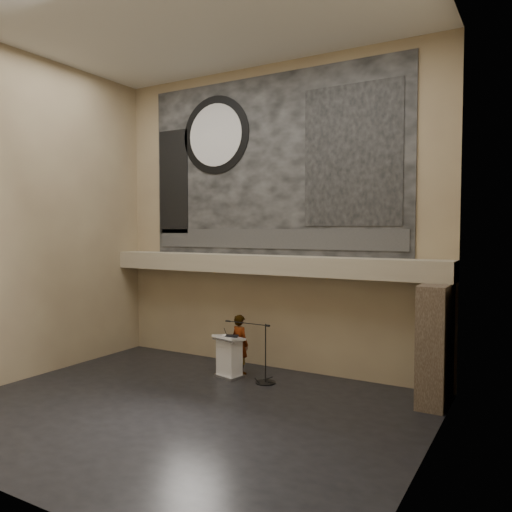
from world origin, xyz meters
The scene contains 21 objects.
floor centered at (0.00, 0.00, 0.00)m, with size 10.00×10.00×0.00m, color black.
ceiling centered at (0.00, 0.00, 8.50)m, with size 10.00×10.00×0.00m, color silver.
wall_back centered at (0.00, 4.00, 4.25)m, with size 10.00×0.02×8.50m, color #867055.
wall_front centered at (0.00, -4.00, 4.25)m, with size 10.00×0.02×8.50m, color #867055.
wall_left centered at (-5.00, 0.00, 4.25)m, with size 0.02×8.00×8.50m, color #867055.
wall_right centered at (5.00, 0.00, 4.25)m, with size 0.02×8.00×8.50m, color #867055.
soffit centered at (0.00, 3.60, 2.95)m, with size 10.00×0.80×0.50m, color gray.
sprinkler_left centered at (-1.60, 3.55, 2.67)m, with size 0.04×0.04×0.06m, color #B2893D.
sprinkler_right centered at (1.90, 3.55, 2.67)m, with size 0.04×0.04×0.06m, color #B2893D.
banner centered at (0.00, 3.97, 5.70)m, with size 8.00×0.05×5.00m, color black.
banner_text_strip centered at (0.00, 3.93, 3.65)m, with size 7.76×0.02×0.55m, color #2E2E2E.
banner_clock_rim centered at (-1.80, 3.93, 6.70)m, with size 2.30×2.30×0.02m, color black.
banner_clock_face centered at (-1.80, 3.91, 6.70)m, with size 1.84×1.84×0.02m, color silver.
banner_building_print centered at (2.40, 3.93, 5.80)m, with size 2.60×0.02×3.60m, color black.
banner_brick_print centered at (-3.40, 3.93, 5.40)m, with size 1.10×0.02×3.20m, color black.
stone_pier centered at (4.65, 3.15, 1.35)m, with size 0.60×1.40×2.70m, color #3F3227.
lectern centered at (-0.43, 2.53, 0.55)m, with size 0.87×0.70×1.14m.
binder centered at (-0.34, 2.51, 1.12)m, with size 0.32×0.25×0.04m, color black.
papers centered at (-0.58, 2.52, 1.10)m, with size 0.23×0.32×0.01m, color silver.
speaker_person centered at (-0.38, 2.99, 0.81)m, with size 0.59×0.39×1.61m, color white.
mic_stand centered at (0.59, 2.59, 0.23)m, with size 1.48×0.52×1.52m.
Camera 1 is at (6.67, -8.38, 3.90)m, focal length 35.00 mm.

